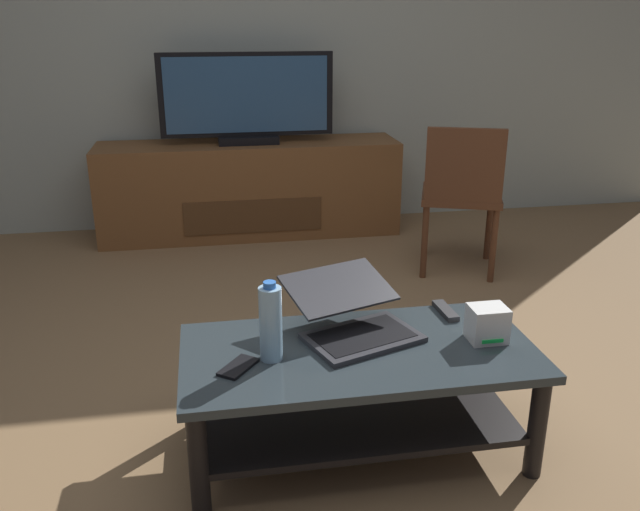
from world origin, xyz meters
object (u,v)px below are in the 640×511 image
cell_phone (238,367)px  coffee_table (358,380)px  router_box (487,324)px  dining_chair (462,190)px  television (247,100)px  laptop (353,317)px  tv_remote (445,311)px  media_cabinet (250,189)px  water_bottle_near (271,323)px

cell_phone → coffee_table: bearing=46.3°
router_box → dining_chair: bearing=71.7°
television → dining_chair: bearing=-39.7°
coffee_table → laptop: size_ratio=2.34×
tv_remote → cell_phone: bearing=-163.4°
media_cabinet → router_box: media_cabinet is taller
coffee_table → dining_chair: bearing=58.2°
media_cabinet → tv_remote: 2.34m
television → dining_chair: size_ratio=1.30×
dining_chair → water_bottle_near: size_ratio=3.25×
media_cabinet → coffee_table: bearing=-85.9°
laptop → television: bearing=94.4°
television → water_bottle_near: (-0.11, -2.48, -0.39)m
router_box → tv_remote: size_ratio=0.78×
coffee_table → router_box: (0.44, -0.01, 0.18)m
media_cabinet → tv_remote: media_cabinet is taller
media_cabinet → tv_remote: (0.56, -2.27, 0.09)m
laptop → router_box: size_ratio=4.03×
media_cabinet → tv_remote: bearing=-76.3°
laptop → media_cabinet: bearing=94.4°
coffee_table → media_cabinet: size_ratio=0.59×
dining_chair → laptop: size_ratio=1.73×
dining_chair → coffee_table: bearing=-121.8°
cell_phone → laptop: bearing=61.3°
television → laptop: 2.40m
television → router_box: 2.60m
coffee_table → water_bottle_near: water_bottle_near is taller
television → router_box: television is taller
dining_chair → cell_phone: bearing=-130.3°
coffee_table → media_cabinet: (-0.18, 2.49, 0.04)m
media_cabinet → water_bottle_near: bearing=-92.6°
coffee_table → dining_chair: size_ratio=1.35×
coffee_table → water_bottle_near: 0.38m
media_cabinet → water_bottle_near: (-0.11, -2.50, 0.20)m
dining_chair → water_bottle_near: bearing=-128.8°
media_cabinet → laptop: (0.18, -2.37, 0.14)m
television → cell_phone: television is taller
dining_chair → laptop: 1.70m
television → media_cabinet: bearing=90.0°
cell_phone → water_bottle_near: bearing=60.1°
television → cell_phone: (-0.22, -2.53, -0.51)m
media_cabinet → television: (0.00, -0.02, 0.59)m
media_cabinet → dining_chair: bearing=-40.3°
laptop → water_bottle_near: bearing=-155.7°
television → router_box: bearing=-76.0°
router_box → cell_phone: (-0.84, -0.05, -0.06)m
media_cabinet → dining_chair: size_ratio=2.31×
media_cabinet → tv_remote: size_ratio=12.48×
television → laptop: (0.18, -2.35, -0.45)m
television → dining_chair: (1.13, -0.93, -0.41)m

